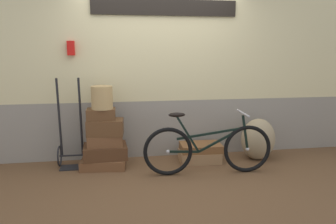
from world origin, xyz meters
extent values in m
cube|color=brown|center=(0.00, 0.00, -0.03)|extent=(9.02, 5.20, 0.06)
cube|color=gray|center=(0.00, 0.85, 0.44)|extent=(7.02, 0.20, 0.87)
cube|color=beige|center=(0.00, 0.85, 1.72)|extent=(7.02, 0.20, 1.69)
cube|color=black|center=(0.08, 0.73, 2.25)|extent=(2.13, 0.04, 0.23)
cube|color=red|center=(-1.27, 0.71, 1.67)|extent=(0.10, 0.08, 0.20)
cube|color=brown|center=(-0.86, 0.38, 0.07)|extent=(0.66, 0.49, 0.13)
cube|color=#4C2D19|center=(-0.83, 0.40, 0.22)|extent=(0.62, 0.47, 0.18)
cube|color=brown|center=(-0.83, 0.41, 0.39)|extent=(0.49, 0.38, 0.15)
cube|color=brown|center=(-0.82, 0.38, 0.58)|extent=(0.52, 0.35, 0.22)
cube|color=brown|center=(-0.87, 0.41, 0.76)|extent=(0.39, 0.28, 0.15)
cube|color=#9E754C|center=(0.55, 0.40, 0.08)|extent=(0.60, 0.42, 0.16)
cube|color=brown|center=(0.57, 0.41, 0.21)|extent=(0.62, 0.43, 0.11)
cylinder|color=tan|center=(-0.85, 0.40, 1.00)|extent=(0.29, 0.29, 0.32)
torus|color=black|center=(-1.48, 0.52, 0.15)|extent=(0.02, 0.30, 0.30)
torus|color=black|center=(-1.13, 0.52, 0.15)|extent=(0.02, 0.30, 0.30)
cylinder|color=black|center=(-1.31, 0.52, 0.15)|extent=(0.35, 0.02, 0.02)
cylinder|color=black|center=(-1.45, 0.52, 0.71)|extent=(0.03, 0.11, 1.12)
cylinder|color=black|center=(-1.16, 0.52, 0.71)|extent=(0.03, 0.11, 1.12)
cube|color=black|center=(-1.31, 0.41, 0.01)|extent=(0.31, 0.22, 0.02)
ellipsoid|color=#9E8966|center=(1.44, 0.35, 0.31)|extent=(0.51, 0.44, 0.63)
torus|color=black|center=(-0.01, -0.07, 0.33)|extent=(0.65, 0.09, 0.65)
sphere|color=#B2B2B7|center=(-0.01, -0.07, 0.33)|extent=(0.05, 0.05, 0.05)
torus|color=black|center=(1.07, -0.13, 0.33)|extent=(0.65, 0.09, 0.65)
sphere|color=#B2B2B7|center=(1.07, -0.13, 0.33)|extent=(0.05, 0.05, 0.05)
cube|color=black|center=(0.70, -0.11, 0.46)|extent=(0.60, 0.06, 0.33)
cube|color=black|center=(0.25, -0.09, 0.55)|extent=(0.32, 0.04, 0.50)
cube|color=black|center=(0.20, -0.08, 0.32)|extent=(0.41, 0.05, 0.04)
cube|color=black|center=(0.55, -0.10, 0.56)|extent=(0.89, 0.07, 0.15)
cube|color=black|center=(1.03, -0.13, 0.56)|extent=(0.11, 0.03, 0.47)
ellipsoid|color=black|center=(0.11, -0.08, 0.82)|extent=(0.22, 0.10, 0.06)
cylinder|color=#A5A5AD|center=(0.99, -0.13, 0.82)|extent=(0.05, 0.46, 0.02)
camera|label=1|loc=(-0.66, -4.11, 1.63)|focal=34.70mm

